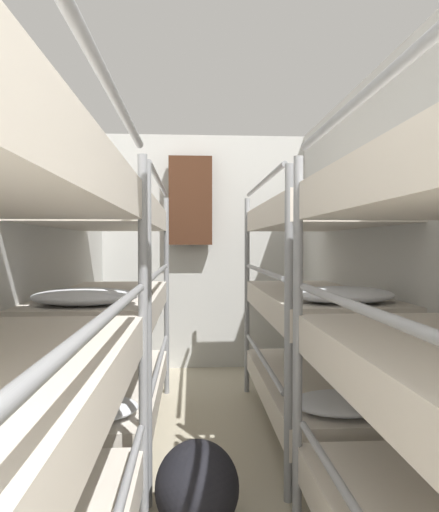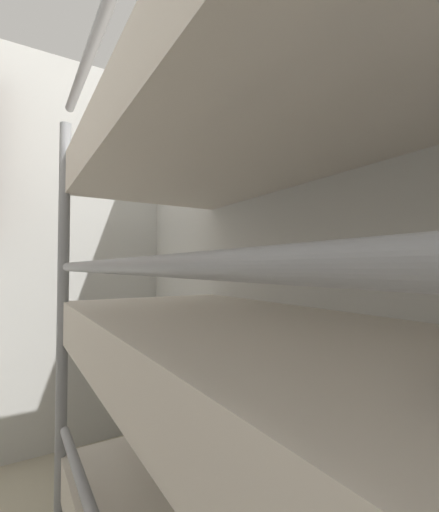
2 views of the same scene
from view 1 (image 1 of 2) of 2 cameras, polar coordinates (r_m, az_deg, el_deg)
name	(u,v)px [view 1 (image 1 of 2)]	position (r m, az deg, el deg)	size (l,w,h in m)	color
wall_right	(429,260)	(2.59, 24.67, -0.49)	(0.06, 5.16, 2.45)	silver
wall_back	(204,252)	(4.84, -1.92, 0.51)	(2.24, 0.06, 2.45)	silver
bunk_stack_left_far	(107,304)	(3.15, -13.93, -5.83)	(0.73, 1.77, 1.75)	gray
bunk_stack_right_far	(314,302)	(3.21, 11.68, -5.68)	(0.73, 1.77, 1.75)	gray
duffel_bag	(197,486)	(2.36, -2.82, -26.78)	(0.39, 0.49, 0.39)	black
hanging_coat	(190,201)	(4.70, -3.65, 6.90)	(0.44, 0.12, 0.90)	#472819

